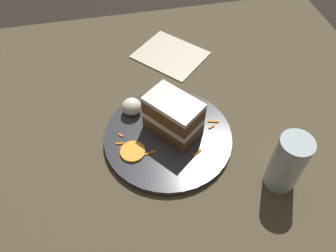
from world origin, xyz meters
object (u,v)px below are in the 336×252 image
object	(u,v)px
cream_dollop	(132,107)
drinking_glass	(286,166)
orange_garnish	(133,152)
menu_card	(170,55)
cake_slice	(173,116)
plate	(168,137)

from	to	relation	value
cream_dollop	drinking_glass	world-z (taller)	drinking_glass
orange_garnish	cream_dollop	bearing A→B (deg)	82.40
cream_dollop	menu_card	xyz separation A→B (m)	(0.14, 0.21, -0.03)
cake_slice	plate	bearing A→B (deg)	-174.64
orange_garnish	drinking_glass	distance (m)	0.32
cake_slice	menu_card	xyz separation A→B (m)	(0.06, 0.28, -0.06)
cream_dollop	drinking_glass	bearing A→B (deg)	-41.17
cream_dollop	drinking_glass	xyz separation A→B (m)	(0.28, -0.24, 0.02)
plate	cake_slice	bearing A→B (deg)	43.82
plate	cream_dollop	bearing A→B (deg)	129.39
menu_card	drinking_glass	bearing A→B (deg)	-116.04
drinking_glass	cream_dollop	bearing A→B (deg)	138.83
cake_slice	orange_garnish	world-z (taller)	cake_slice
orange_garnish	menu_card	bearing A→B (deg)	64.58
cake_slice	menu_card	bearing A→B (deg)	40.55
menu_card	orange_garnish	bearing A→B (deg)	-158.23
cream_dollop	cake_slice	bearing A→B (deg)	-40.02
plate	orange_garnish	bearing A→B (deg)	-160.48
cake_slice	orange_garnish	size ratio (longest dim) A/B	2.54
drinking_glass	menu_card	size ratio (longest dim) A/B	0.75
cream_dollop	drinking_glass	distance (m)	0.37
orange_garnish	drinking_glass	xyz separation A→B (m)	(0.29, -0.13, 0.04)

